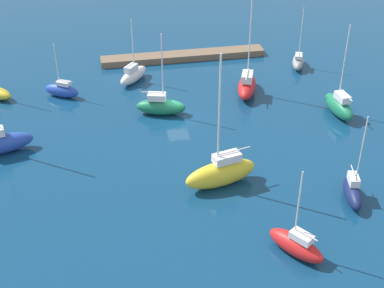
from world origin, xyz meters
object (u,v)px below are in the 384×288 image
object	(u,v)px
sailboat_yellow_off_beacon	(221,172)
sailboat_red_center_basin	(247,85)
sailboat_white_by_breakwater	(133,75)
sailboat_green_far_south	(339,106)
sailboat_green_along_channel	(161,106)
sailboat_gray_east_end	(298,61)
sailboat_red_outer_mooring	(296,245)
pier_dock	(183,56)
sailboat_navy_mid_basin	(353,191)
sailboat_blue_inner_mooring	(62,90)

from	to	relation	value
sailboat_yellow_off_beacon	sailboat_red_center_basin	bearing A→B (deg)	-126.56
sailboat_white_by_breakwater	sailboat_green_far_south	world-z (taller)	sailboat_green_far_south
sailboat_green_along_channel	sailboat_gray_east_end	size ratio (longest dim) A/B	1.19
sailboat_red_outer_mooring	sailboat_green_along_channel	bearing A→B (deg)	-18.42
sailboat_yellow_off_beacon	sailboat_white_by_breakwater	distance (m)	24.73
sailboat_red_center_basin	sailboat_green_far_south	world-z (taller)	sailboat_red_center_basin
pier_dock	sailboat_red_center_basin	bearing A→B (deg)	115.55
sailboat_green_far_south	sailboat_red_center_basin	bearing A→B (deg)	47.17
sailboat_green_along_channel	sailboat_red_center_basin	world-z (taller)	sailboat_red_center_basin
sailboat_white_by_breakwater	sailboat_red_center_basin	bearing A→B (deg)	-75.61
sailboat_yellow_off_beacon	sailboat_red_outer_mooring	bearing A→B (deg)	96.44
sailboat_white_by_breakwater	sailboat_red_outer_mooring	bearing A→B (deg)	-125.25
pier_dock	sailboat_gray_east_end	xyz separation A→B (m)	(-14.88, 5.81, 0.45)
sailboat_red_outer_mooring	sailboat_navy_mid_basin	world-z (taller)	sailboat_navy_mid_basin
pier_dock	sailboat_green_along_channel	world-z (taller)	sailboat_green_along_channel
sailboat_red_center_basin	sailboat_green_far_south	distance (m)	11.47
pier_dock	sailboat_red_outer_mooring	distance (m)	40.33
sailboat_yellow_off_beacon	sailboat_blue_inner_mooring	size ratio (longest dim) A/B	1.96
sailboat_blue_inner_mooring	sailboat_red_center_basin	bearing A→B (deg)	-159.48
sailboat_yellow_off_beacon	sailboat_red_outer_mooring	world-z (taller)	sailboat_yellow_off_beacon
sailboat_green_along_channel	sailboat_navy_mid_basin	xyz separation A→B (m)	(-14.81, 19.37, -0.09)
pier_dock	sailboat_green_along_channel	distance (m)	16.15
sailboat_gray_east_end	sailboat_blue_inner_mooring	world-z (taller)	sailboat_gray_east_end
sailboat_gray_east_end	sailboat_green_far_south	size ratio (longest dim) A/B	0.77
sailboat_yellow_off_beacon	sailboat_red_center_basin	distance (m)	19.37
sailboat_white_by_breakwater	sailboat_blue_inner_mooring	xyz separation A→B (m)	(9.04, 2.54, -0.10)
sailboat_yellow_off_beacon	sailboat_green_along_channel	xyz separation A→B (m)	(3.62, -14.79, -0.35)
sailboat_green_far_south	sailboat_yellow_off_beacon	bearing A→B (deg)	118.51
sailboat_blue_inner_mooring	sailboat_gray_east_end	bearing A→B (deg)	-145.32
sailboat_white_by_breakwater	sailboat_navy_mid_basin	distance (m)	33.30
pier_dock	sailboat_red_center_basin	size ratio (longest dim) A/B	1.85
sailboat_blue_inner_mooring	pier_dock	bearing A→B (deg)	-123.17
sailboat_navy_mid_basin	sailboat_gray_east_end	xyz separation A→B (m)	(-5.46, -28.77, -0.09)
sailboat_blue_inner_mooring	sailboat_red_center_basin	size ratio (longest dim) A/B	0.55
sailboat_navy_mid_basin	sailboat_red_outer_mooring	bearing A→B (deg)	-39.02
sailboat_white_by_breakwater	pier_dock	bearing A→B (deg)	-12.82
sailboat_red_center_basin	sailboat_green_far_south	xyz separation A→B (m)	(-8.97, 7.15, -0.03)
pier_dock	sailboat_green_far_south	distance (m)	24.36
sailboat_yellow_off_beacon	sailboat_white_by_breakwater	bearing A→B (deg)	-89.74
sailboat_white_by_breakwater	sailboat_green_far_south	xyz separation A→B (m)	(-22.44, 13.35, 0.21)
sailboat_yellow_off_beacon	sailboat_green_far_south	distance (m)	19.71
sailboat_navy_mid_basin	sailboat_gray_east_end	bearing A→B (deg)	-177.11
sailboat_yellow_off_beacon	sailboat_white_by_breakwater	xyz separation A→B (m)	(5.88, -24.02, -0.43)
sailboat_green_along_channel	sailboat_gray_east_end	distance (m)	22.35
sailboat_green_along_channel	sailboat_gray_east_end	xyz separation A→B (m)	(-20.27, -9.41, -0.19)
sailboat_green_along_channel	sailboat_red_center_basin	size ratio (longest dim) A/B	0.79
pier_dock	sailboat_red_center_basin	distance (m)	13.53
pier_dock	sailboat_yellow_off_beacon	size ratio (longest dim) A/B	1.71
sailboat_yellow_off_beacon	sailboat_navy_mid_basin	size ratio (longest dim) A/B	1.51
pier_dock	sailboat_navy_mid_basin	bearing A→B (deg)	105.24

